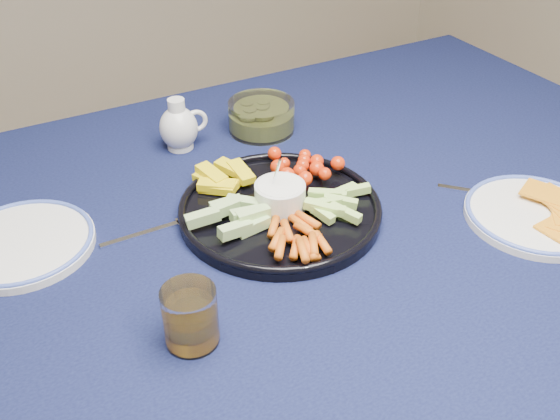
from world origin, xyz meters
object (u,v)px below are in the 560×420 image
crudite_platter (279,206)px  creamer_pitcher (179,127)px  juice_tumbler (191,319)px  cheese_plate (535,213)px  side_plate_extra (22,243)px  dining_table (268,272)px  pickle_bowl (261,118)px

crudite_platter → creamer_pitcher: crudite_platter is taller
creamer_pitcher → juice_tumbler: 0.49m
cheese_plate → side_plate_extra: bearing=156.7°
creamer_pitcher → juice_tumbler: creamer_pitcher is taller
dining_table → pickle_bowl: pickle_bowl is taller
pickle_bowl → juice_tumbler: juice_tumbler is taller
juice_tumbler → dining_table: bearing=39.9°
crudite_platter → creamer_pitcher: 0.29m
dining_table → crudite_platter: 0.11m
juice_tumbler → side_plate_extra: bearing=117.7°
crudite_platter → pickle_bowl: size_ratio=2.51×
dining_table → creamer_pitcher: creamer_pitcher is taller
crudite_platter → cheese_plate: bearing=-29.8°
cheese_plate → juice_tumbler: bearing=177.9°
crudite_platter → juice_tumbler: crudite_platter is taller
crudite_platter → juice_tumbler: 0.29m
dining_table → pickle_bowl: (0.14, 0.29, 0.11)m
dining_table → crudite_platter: (0.03, 0.02, 0.11)m
creamer_pitcher → cheese_plate: 0.64m
crudite_platter → creamer_pitcher: bearing=101.5°
crudite_platter → creamer_pitcher: size_ratio=3.27×
dining_table → side_plate_extra: side_plate_extra is taller
cheese_plate → crudite_platter: bearing=150.2°
crudite_platter → cheese_plate: size_ratio=1.48×
creamer_pitcher → pickle_bowl: creamer_pitcher is taller
dining_table → juice_tumbler: size_ratio=20.50×
dining_table → cheese_plate: bearing=-24.9°
crudite_platter → side_plate_extra: size_ratio=1.52×
creamer_pitcher → cheese_plate: creamer_pitcher is taller
pickle_bowl → side_plate_extra: (-0.48, -0.16, -0.02)m
dining_table → juice_tumbler: (-0.19, -0.16, 0.12)m
dining_table → juice_tumbler: bearing=-140.1°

